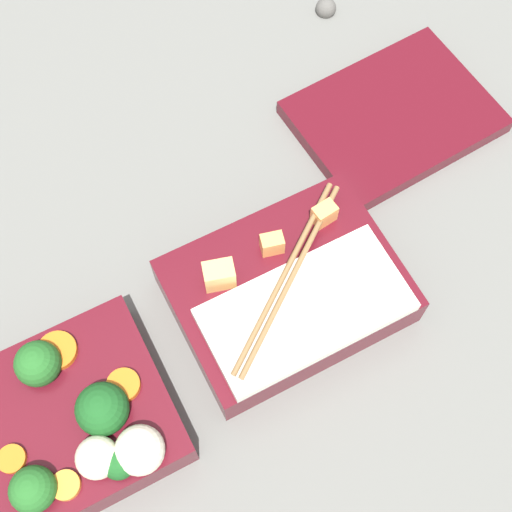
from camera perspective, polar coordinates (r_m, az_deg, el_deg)
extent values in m
plane|color=slate|center=(0.65, -7.29, -7.46)|extent=(3.00, 3.00, 0.00)
cube|color=#510F19|center=(0.63, -16.09, -13.22)|extent=(0.20, 0.15, 0.04)
sphere|color=#19511E|center=(0.59, -12.21, -11.87)|extent=(0.04, 0.04, 0.04)
sphere|color=#236023|center=(0.61, -17.06, -8.23)|extent=(0.04, 0.04, 0.04)
sphere|color=#19511E|center=(0.58, -10.92, -15.96)|extent=(0.03, 0.03, 0.03)
sphere|color=#236023|center=(0.59, -17.43, -17.39)|extent=(0.04, 0.04, 0.04)
cylinder|color=orange|center=(0.61, -18.96, -15.10)|extent=(0.03, 0.03, 0.01)
cylinder|color=orange|center=(0.62, -15.62, -7.31)|extent=(0.05, 0.05, 0.01)
cylinder|color=orange|center=(0.60, -10.55, -10.12)|extent=(0.03, 0.03, 0.01)
cylinder|color=orange|center=(0.59, -14.99, -17.30)|extent=(0.03, 0.03, 0.01)
sphere|color=beige|center=(0.59, -12.59, -15.46)|extent=(0.03, 0.03, 0.03)
sphere|color=beige|center=(0.58, -9.28, -15.07)|extent=(0.04, 0.04, 0.04)
cube|color=#510F19|center=(0.64, 2.46, -2.84)|extent=(0.20, 0.15, 0.04)
cube|color=silver|center=(0.61, 3.98, -4.30)|extent=(0.17, 0.09, 0.01)
cube|color=#EAB266|center=(0.61, -2.96, -1.54)|extent=(0.03, 0.03, 0.03)
cube|color=#F4A356|center=(0.63, 1.29, 0.98)|extent=(0.02, 0.02, 0.02)
cube|color=#F4A356|center=(0.64, 5.48, 3.37)|extent=(0.02, 0.02, 0.02)
cylinder|color=olive|center=(0.61, 2.89, -1.71)|extent=(0.16, 0.12, 0.01)
cylinder|color=olive|center=(0.61, 2.30, -1.45)|extent=(0.16, 0.12, 0.01)
cube|color=#510F19|center=(0.76, 10.95, 10.88)|extent=(0.20, 0.16, 0.02)
sphere|color=#595651|center=(0.85, 5.61, 19.12)|extent=(0.02, 0.02, 0.02)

